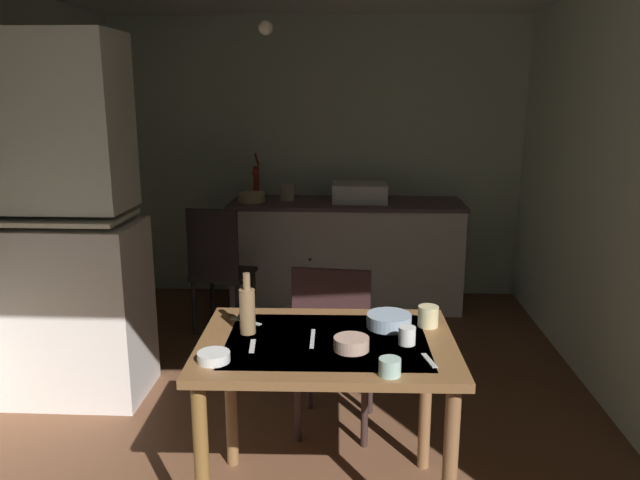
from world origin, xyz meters
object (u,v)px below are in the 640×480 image
object	(u,v)px
hutch_cabinet	(62,235)
mug_dark	(390,367)
mixing_bowl_counter	(251,197)
sink_basin	(360,192)
glass_bottle	(247,309)
chair_far_side	(334,346)
serving_bowl_wide	(351,344)
dining_table	(327,366)
chair_by_counter	(220,268)
hand_pump	(256,180)

from	to	relation	value
hutch_cabinet	mug_dark	bearing A→B (deg)	-36.03
hutch_cabinet	mixing_bowl_counter	world-z (taller)	hutch_cabinet
sink_basin	glass_bottle	distance (m)	2.66
mug_dark	chair_far_side	bearing A→B (deg)	103.76
mixing_bowl_counter	serving_bowl_wide	world-z (taller)	mixing_bowl_counter
dining_table	chair_by_counter	bearing A→B (deg)	113.57
hutch_cabinet	chair_far_side	bearing A→B (deg)	-13.56
chair_far_side	glass_bottle	distance (m)	0.75
sink_basin	hand_pump	bearing A→B (deg)	176.97
mixing_bowl_counter	serving_bowl_wide	xyz separation A→B (m)	(0.82, -2.71, -0.12)
hand_pump	chair_far_side	world-z (taller)	hand_pump
glass_bottle	mixing_bowl_counter	bearing A→B (deg)	98.69
serving_bowl_wide	mug_dark	size ratio (longest dim) A/B	1.75
chair_by_counter	chair_far_side	bearing A→B (deg)	-57.57
dining_table	glass_bottle	xyz separation A→B (m)	(-0.33, 0.06, 0.21)
hutch_cabinet	sink_basin	bearing A→B (deg)	45.19
mixing_bowl_counter	sink_basin	bearing A→B (deg)	3.25
hand_pump	chair_far_side	distance (m)	2.30
dining_table	mug_dark	distance (m)	0.41
mixing_bowl_counter	chair_far_side	bearing A→B (deg)	-70.02
mixing_bowl_counter	dining_table	xyz separation A→B (m)	(0.72, -2.62, -0.25)
glass_bottle	hand_pump	bearing A→B (deg)	97.81
chair_by_counter	mug_dark	bearing A→B (deg)	-64.34
sink_basin	mixing_bowl_counter	distance (m)	0.88
mug_dark	hutch_cabinet	bearing A→B (deg)	143.97
hutch_cabinet	hand_pump	xyz separation A→B (m)	(0.83, 1.74, 0.08)
sink_basin	glass_bottle	world-z (taller)	glass_bottle
serving_bowl_wide	mug_dark	xyz separation A→B (m)	(0.14, -0.22, 0.01)
glass_bottle	sink_basin	bearing A→B (deg)	79.39
serving_bowl_wide	mug_dark	world-z (taller)	mug_dark
chair_by_counter	glass_bottle	distance (m)	2.04
serving_bowl_wide	hutch_cabinet	bearing A→B (deg)	146.76
dining_table	serving_bowl_wide	world-z (taller)	serving_bowl_wide
mixing_bowl_counter	serving_bowl_wide	distance (m)	2.84
hand_pump	mug_dark	world-z (taller)	hand_pump
hutch_cabinet	hand_pump	bearing A→B (deg)	64.47
dining_table	glass_bottle	size ratio (longest dim) A/B	4.06
chair_far_side	mug_dark	distance (m)	0.99
hand_pump	mug_dark	distance (m)	3.17
sink_basin	chair_far_side	xyz separation A→B (m)	(-0.15, -2.07, -0.46)
dining_table	mug_dark	bearing A→B (deg)	-52.56
hand_pump	mixing_bowl_counter	world-z (taller)	hand_pump
mixing_bowl_counter	glass_bottle	xyz separation A→B (m)	(0.39, -2.56, -0.04)
chair_by_counter	mug_dark	size ratio (longest dim) A/B	12.03
sink_basin	dining_table	bearing A→B (deg)	-93.40
glass_bottle	chair_far_side	bearing A→B (deg)	57.78
sink_basin	chair_by_counter	size ratio (longest dim) A/B	0.46
chair_far_side	chair_by_counter	xyz separation A→B (m)	(-0.88, 1.38, 0.01)
chair_by_counter	hutch_cabinet	bearing A→B (deg)	-123.13
hutch_cabinet	chair_far_side	distance (m)	1.65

